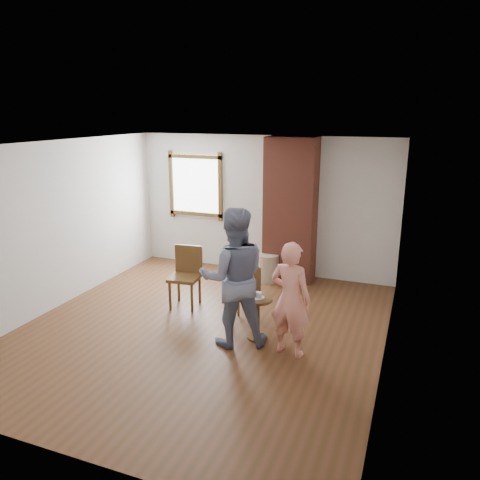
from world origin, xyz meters
name	(u,v)px	position (x,y,z in m)	size (l,w,h in m)	color
ground	(202,329)	(0.00, 0.00, 0.00)	(5.50, 5.50, 0.00)	brown
room_shell	(214,197)	(-0.06, 0.61, 1.81)	(5.04, 5.52, 2.62)	silver
brick_chimney	(290,210)	(0.60, 2.50, 1.30)	(0.90, 0.50, 2.60)	brown
stoneware_crock	(268,268)	(0.28, 2.22, 0.26)	(0.40, 0.40, 0.51)	tan
dark_pot	(233,269)	(-0.48, 2.40, 0.07)	(0.14, 0.14, 0.14)	black
dining_chair_left	(186,273)	(-0.61, 0.72, 0.54)	(0.50, 0.50, 0.97)	brown
dining_chair_right	(246,292)	(0.49, 0.52, 0.45)	(0.39, 0.39, 0.81)	brown
side_table	(258,311)	(0.84, 0.03, 0.40)	(0.40, 0.40, 0.60)	brown
cake_plate	(258,297)	(0.84, 0.03, 0.60)	(0.18, 0.18, 0.01)	white
cake_slice	(259,295)	(0.85, 0.03, 0.64)	(0.08, 0.07, 0.06)	white
man	(234,278)	(0.58, -0.20, 0.93)	(0.90, 0.71, 1.86)	#16193C
person_pink	(290,299)	(1.35, -0.21, 0.75)	(0.55, 0.36, 1.50)	#FE967F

